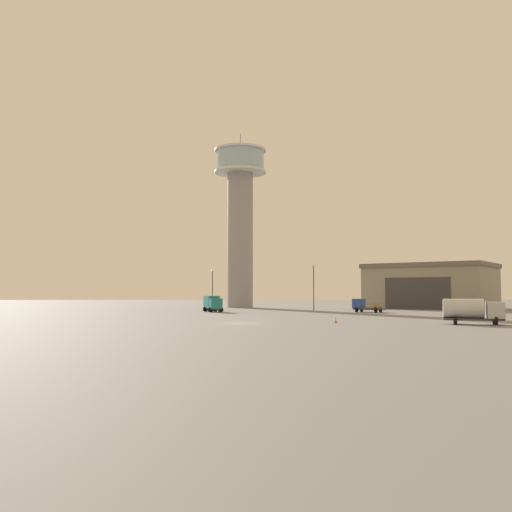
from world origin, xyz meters
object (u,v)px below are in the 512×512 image
at_px(truck_fuel_tanker_silver, 472,310).
at_px(light_post_west, 212,286).
at_px(truck_flatbed_blue, 365,306).
at_px(light_post_east, 314,283).
at_px(traffic_cone_near_left, 336,320).
at_px(truck_box_teal, 213,303).
at_px(control_tower, 240,209).

height_order(truck_fuel_tanker_silver, light_post_west, light_post_west).
bearing_deg(truck_fuel_tanker_silver, truck_flatbed_blue, 113.62).
bearing_deg(light_post_west, truck_fuel_tanker_silver, -57.86).
bearing_deg(light_post_east, traffic_cone_near_left, -95.98).
distance_m(truck_flatbed_blue, light_post_east, 12.17).
bearing_deg(truck_box_teal, control_tower, 152.21).
distance_m(light_post_west, traffic_cone_near_left, 48.16).
bearing_deg(truck_box_teal, truck_flatbed_blue, 66.47).
height_order(truck_flatbed_blue, traffic_cone_near_left, truck_flatbed_blue).
bearing_deg(truck_fuel_tanker_silver, truck_box_teal, 145.62).
bearing_deg(truck_fuel_tanker_silver, light_post_east, 122.93).
bearing_deg(control_tower, truck_flatbed_blue, -56.00).
xyz_separation_m(truck_flatbed_blue, light_post_east, (-8.33, 7.74, 4.34)).
relative_size(truck_box_teal, traffic_cone_near_left, 8.77).
bearing_deg(truck_fuel_tanker_silver, traffic_cone_near_left, -176.69).
relative_size(control_tower, light_post_west, 5.21).
height_order(light_post_west, light_post_east, light_post_east).
xyz_separation_m(truck_flatbed_blue, light_post_west, (-28.73, 10.44, 3.74)).
relative_size(truck_fuel_tanker_silver, traffic_cone_near_left, 9.75).
distance_m(control_tower, light_post_east, 34.50).
xyz_separation_m(truck_box_teal, traffic_cone_near_left, (15.81, -38.77, -1.33)).
bearing_deg(light_post_west, light_post_east, -7.53).
bearing_deg(truck_flatbed_blue, traffic_cone_near_left, 110.38).
distance_m(truck_fuel_tanker_silver, truck_flatbed_blue, 39.43).
distance_m(truck_fuel_tanker_silver, truck_box_teal, 53.37).
bearing_deg(truck_box_teal, truck_fuel_tanker_silver, 20.12).
distance_m(truck_fuel_tanker_silver, light_post_east, 48.48).
distance_m(truck_flatbed_blue, traffic_cone_near_left, 37.06).
bearing_deg(truck_flatbed_blue, control_tower, -15.44).
xyz_separation_m(truck_flatbed_blue, traffic_cone_near_left, (-12.78, -34.77, -0.87)).
xyz_separation_m(light_post_west, light_post_east, (20.40, -2.70, 0.59)).
height_order(truck_box_teal, traffic_cone_near_left, truck_box_teal).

